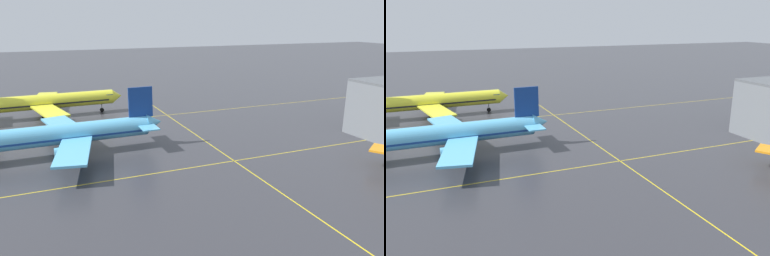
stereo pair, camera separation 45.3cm
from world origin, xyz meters
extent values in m
cylinder|color=#5BB7E5|center=(-27.33, 48.60, 4.03)|extent=(31.50, 4.06, 3.74)
cone|color=#5BB7E5|center=(-10.03, 48.78, 4.42)|extent=(3.18, 3.58, 3.55)
cube|color=navy|center=(-12.59, 48.75, 8.65)|extent=(4.72, 0.40, 5.90)
cube|color=#5BB7E5|center=(-12.13, 51.71, 4.42)|extent=(3.20, 5.15, 0.24)
cube|color=#5BB7E5|center=(-12.06, 45.81, 4.42)|extent=(3.20, 5.15, 0.24)
cube|color=#5BB7E5|center=(-26.44, 56.97, 3.44)|extent=(8.21, 15.51, 0.39)
cube|color=#5BB7E5|center=(-26.26, 40.25, 3.44)|extent=(7.93, 15.47, 0.39)
cylinder|color=#5BB7E5|center=(-27.58, 53.71, 2.16)|extent=(3.36, 2.10, 2.06)
cylinder|color=#5BB7E5|center=(-27.48, 43.48, 2.16)|extent=(3.36, 2.10, 2.06)
cube|color=navy|center=(-27.33, 48.60, 3.56)|extent=(28.98, 4.07, 0.35)
cylinder|color=#99999E|center=(-25.39, 51.17, 1.62)|extent=(0.28, 0.28, 1.62)
cylinder|color=black|center=(-25.39, 51.17, 0.54)|extent=(1.09, 0.45, 1.08)
cylinder|color=#99999E|center=(-25.34, 46.06, 1.62)|extent=(0.28, 0.28, 1.62)
cylinder|color=black|center=(-25.34, 46.06, 0.54)|extent=(1.09, 0.45, 1.08)
cylinder|color=yellow|center=(-27.62, 79.82, 4.01)|extent=(31.37, 4.40, 3.72)
cone|color=yellow|center=(-10.71, 80.19, 4.01)|extent=(2.62, 3.70, 3.64)
cube|color=yellow|center=(-28.42, 71.49, 3.42)|extent=(8.31, 15.44, 0.39)
cube|color=yellow|center=(-28.78, 88.11, 3.42)|extent=(7.73, 15.36, 0.39)
cylinder|color=black|center=(-27.31, 74.74, 2.15)|extent=(3.37, 2.13, 2.05)
cylinder|color=black|center=(-27.54, 84.91, 2.15)|extent=(3.37, 2.13, 2.05)
cube|color=#385166|center=(-12.96, 80.14, 4.55)|extent=(1.83, 3.46, 0.68)
cube|color=black|center=(-27.62, 79.82, 3.54)|extent=(28.87, 4.39, 0.35)
cylinder|color=#99999E|center=(-14.91, 80.10, 1.61)|extent=(0.27, 0.27, 1.61)
cylinder|color=black|center=(-14.91, 80.10, 0.54)|extent=(1.09, 0.46, 1.08)
cylinder|color=#99999E|center=(-29.52, 77.23, 1.61)|extent=(0.27, 0.27, 1.61)
cylinder|color=black|center=(-29.52, 77.23, 0.54)|extent=(1.09, 0.46, 1.08)
cylinder|color=#99999E|center=(-29.63, 82.32, 1.61)|extent=(0.27, 0.27, 1.61)
cylinder|color=black|center=(-29.63, 82.32, 0.54)|extent=(1.09, 0.46, 1.08)
cube|color=yellow|center=(0.00, 33.96, 0.00)|extent=(142.64, 0.20, 0.01)
cube|color=yellow|center=(0.00, 69.92, 0.00)|extent=(142.64, 0.20, 0.01)
cube|color=yellow|center=(0.00, 33.96, 0.00)|extent=(0.20, 118.67, 0.01)
camera|label=1|loc=(-31.18, -21.05, 24.05)|focal=35.65mm
camera|label=2|loc=(-30.76, -21.23, 24.05)|focal=35.65mm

